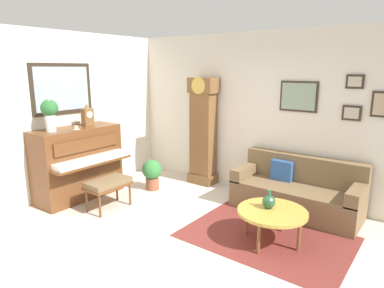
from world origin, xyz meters
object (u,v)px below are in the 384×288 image
at_px(piano, 78,163).
at_px(couch, 297,192).
at_px(flower_vase, 50,112).
at_px(potted_plant, 152,172).
at_px(teacup, 76,128).
at_px(grandfather_clock, 203,134).
at_px(mantel_clock, 88,116).
at_px(piano_bench, 108,184).
at_px(coffee_table, 272,213).
at_px(green_jug, 269,202).

relative_size(piano, couch, 0.76).
xyz_separation_m(flower_vase, potted_plant, (0.73, 1.46, -1.21)).
xyz_separation_m(teacup, potted_plant, (0.59, 1.11, -0.92)).
height_order(grandfather_clock, mantel_clock, grandfather_clock).
height_order(piano_bench, flower_vase, flower_vase).
bearing_deg(grandfather_clock, teacup, -119.32).
distance_m(piano, flower_vase, 1.01).
bearing_deg(grandfather_clock, piano_bench, -103.63).
xyz_separation_m(piano, couch, (3.19, 1.70, -0.30)).
distance_m(grandfather_clock, coffee_table, 2.51).
bearing_deg(couch, teacup, -149.63).
height_order(piano, coffee_table, piano).
bearing_deg(piano_bench, teacup, -174.02).
xyz_separation_m(piano, piano_bench, (0.79, -0.02, -0.21)).
distance_m(grandfather_clock, couch, 2.05).
xyz_separation_m(coffee_table, potted_plant, (-2.56, 0.48, -0.08)).
distance_m(piano, green_jug, 3.28).
bearing_deg(grandfather_clock, green_jug, -33.63).
relative_size(grandfather_clock, couch, 1.07).
bearing_deg(green_jug, potted_plant, 169.96).
height_order(piano_bench, mantel_clock, mantel_clock).
relative_size(grandfather_clock, green_jug, 8.46).
distance_m(piano, coffee_table, 3.34).
bearing_deg(coffee_table, flower_vase, -163.41).
bearing_deg(potted_plant, coffee_table, -10.58).
bearing_deg(coffee_table, piano, -170.57).
height_order(grandfather_clock, green_jug, grandfather_clock).
bearing_deg(mantel_clock, teacup, -67.38).
height_order(couch, green_jug, couch).
distance_m(piano, piano_bench, 0.82).
height_order(couch, mantel_clock, mantel_clock).
bearing_deg(teacup, coffee_table, 11.42).
xyz_separation_m(coffee_table, flower_vase, (-3.29, -0.98, 1.13)).
distance_m(coffee_table, teacup, 3.32).
relative_size(flower_vase, teacup, 5.00).
bearing_deg(potted_plant, grandfather_clock, 58.96).
height_order(flower_vase, potted_plant, flower_vase).
height_order(piano, couch, piano).
relative_size(piano_bench, couch, 0.37).
bearing_deg(flower_vase, mantel_clock, 89.96).
xyz_separation_m(piano, teacup, (0.14, -0.09, 0.63)).
bearing_deg(grandfather_clock, couch, -5.76).
bearing_deg(flower_vase, teacup, 67.90).
bearing_deg(teacup, flower_vase, -112.10).
distance_m(grandfather_clock, flower_vase, 2.70).
bearing_deg(mantel_clock, potted_plant, 46.89).
distance_m(piano_bench, mantel_clock, 1.29).
xyz_separation_m(piano_bench, couch, (2.40, 1.72, -0.09)).
relative_size(mantel_clock, flower_vase, 0.66).
height_order(piano_bench, coffee_table, piano_bench).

